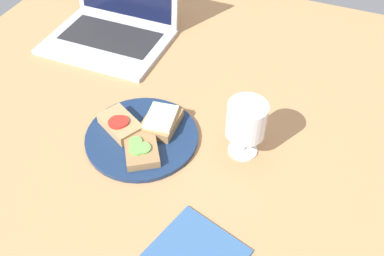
{
  "coord_description": "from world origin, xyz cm",
  "views": [
    {
      "loc": [
        28.92,
        -61.11,
        72.97
      ],
      "look_at": [
        4.73,
        -2.38,
        8.0
      ],
      "focal_mm": 40.0,
      "sensor_mm": 36.0,
      "label": 1
    }
  ],
  "objects_px": {
    "plate": "(142,137)",
    "wine_glass": "(247,120)",
    "sandwich_with_tomato": "(120,124)",
    "laptop": "(114,23)",
    "sandwich_with_cucumber": "(141,150)",
    "sandwich_with_cheese": "(161,121)"
  },
  "relations": [
    {
      "from": "plate",
      "to": "sandwich_with_tomato",
      "type": "height_order",
      "value": "sandwich_with_tomato"
    },
    {
      "from": "plate",
      "to": "sandwich_with_tomato",
      "type": "relative_size",
      "value": 2.14
    },
    {
      "from": "sandwich_with_tomato",
      "to": "wine_glass",
      "type": "xyz_separation_m",
      "value": [
        0.27,
        0.05,
        0.06
      ]
    },
    {
      "from": "wine_glass",
      "to": "laptop",
      "type": "xyz_separation_m",
      "value": [
        -0.48,
        0.28,
        -0.05
      ]
    },
    {
      "from": "wine_glass",
      "to": "laptop",
      "type": "relative_size",
      "value": 0.4
    },
    {
      "from": "sandwich_with_tomato",
      "to": "sandwich_with_cheese",
      "type": "distance_m",
      "value": 0.09
    },
    {
      "from": "wine_glass",
      "to": "laptop",
      "type": "bearing_deg",
      "value": 149.58
    },
    {
      "from": "sandwich_with_cheese",
      "to": "wine_glass",
      "type": "relative_size",
      "value": 0.74
    },
    {
      "from": "sandwich_with_tomato",
      "to": "laptop",
      "type": "height_order",
      "value": "laptop"
    },
    {
      "from": "sandwich_with_cucumber",
      "to": "laptop",
      "type": "distance_m",
      "value": 0.48
    },
    {
      "from": "sandwich_with_cucumber",
      "to": "sandwich_with_cheese",
      "type": "bearing_deg",
      "value": 87.6
    },
    {
      "from": "plate",
      "to": "wine_glass",
      "type": "bearing_deg",
      "value": 14.4
    },
    {
      "from": "sandwich_with_cheese",
      "to": "sandwich_with_tomato",
      "type": "bearing_deg",
      "value": -151.73
    },
    {
      "from": "plate",
      "to": "laptop",
      "type": "xyz_separation_m",
      "value": [
        -0.26,
        0.34,
        0.04
      ]
    },
    {
      "from": "wine_glass",
      "to": "sandwich_with_cheese",
      "type": "bearing_deg",
      "value": -176.51
    },
    {
      "from": "sandwich_with_tomato",
      "to": "wine_glass",
      "type": "distance_m",
      "value": 0.28
    },
    {
      "from": "plate",
      "to": "sandwich_with_tomato",
      "type": "distance_m",
      "value": 0.06
    },
    {
      "from": "laptop",
      "to": "sandwich_with_cheese",
      "type": "bearing_deg",
      "value": -45.53
    },
    {
      "from": "plate",
      "to": "sandwich_with_cheese",
      "type": "distance_m",
      "value": 0.06
    },
    {
      "from": "plate",
      "to": "wine_glass",
      "type": "height_order",
      "value": "wine_glass"
    },
    {
      "from": "sandwich_with_cucumber",
      "to": "wine_glass",
      "type": "xyz_separation_m",
      "value": [
        0.19,
        0.1,
        0.07
      ]
    },
    {
      "from": "sandwich_with_tomato",
      "to": "sandwich_with_cucumber",
      "type": "height_order",
      "value": "sandwich_with_tomato"
    }
  ]
}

